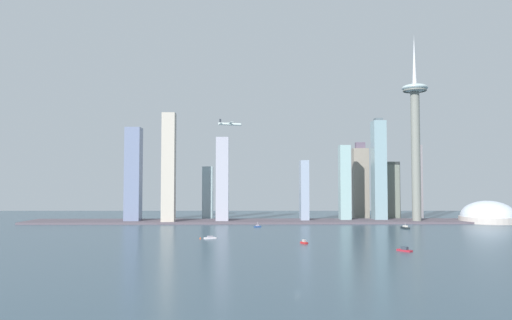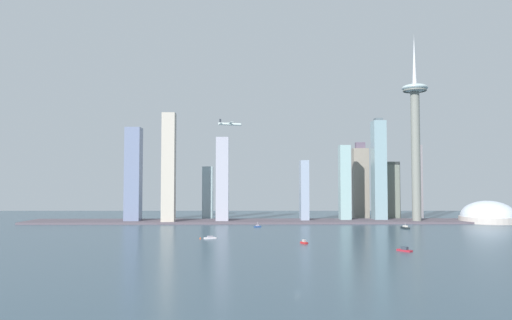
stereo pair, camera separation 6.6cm
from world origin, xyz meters
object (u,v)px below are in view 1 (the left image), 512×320
(skyscraper_3, at_px, (389,191))
(skyscraper_9, at_px, (222,180))
(boat_0, at_px, (258,226))
(skyscraper_2, at_px, (304,191))
(skyscraper_0, at_px, (345,183))
(boat_4, at_px, (405,227))
(skyscraper_6, at_px, (392,190))
(skyscraper_7, at_px, (208,193))
(boat_3, at_px, (304,242))
(channel_buoy_1, at_px, (200,238))
(skyscraper_10, at_px, (133,175))
(skyscraper_1, at_px, (417,181))
(airplane, at_px, (230,124))
(observation_tower, at_px, (415,126))
(boat_1, at_px, (405,250))
(skyscraper_8, at_px, (379,170))
(skyscraper_5, at_px, (360,182))
(boat_2, at_px, (210,238))
(skyscraper_4, at_px, (169,168))
(stadium_dome, at_px, (488,217))

(skyscraper_3, distance_m, skyscraper_9, 275.19)
(boat_0, bearing_deg, skyscraper_2, -150.91)
(skyscraper_0, bearing_deg, boat_4, -65.44)
(skyscraper_6, distance_m, skyscraper_7, 312.80)
(boat_3, bearing_deg, channel_buoy_1, -140.38)
(skyscraper_0, height_order, skyscraper_10, skyscraper_10)
(skyscraper_0, distance_m, skyscraper_1, 156.66)
(boat_3, height_order, airplane, airplane)
(observation_tower, bearing_deg, boat_1, -111.46)
(skyscraper_8, relative_size, skyscraper_10, 1.12)
(observation_tower, distance_m, skyscraper_8, 85.69)
(boat_3, bearing_deg, skyscraper_8, 121.83)
(boat_1, bearing_deg, skyscraper_0, -37.49)
(skyscraper_5, xyz_separation_m, channel_buoy_1, (-235.82, -278.46, -58.85))
(skyscraper_9, distance_m, channel_buoy_1, 214.62)
(boat_1, height_order, boat_2, boat_1)
(boat_3, bearing_deg, skyscraper_2, 143.98)
(skyscraper_2, bearing_deg, boat_0, -129.12)
(skyscraper_7, height_order, boat_3, skyscraper_7)
(skyscraper_9, bearing_deg, skyscraper_3, 12.54)
(skyscraper_4, height_order, channel_buoy_1, skyscraper_4)
(skyscraper_10, bearing_deg, skyscraper_3, 7.98)
(observation_tower, bearing_deg, skyscraper_2, 172.38)
(skyscraper_10, bearing_deg, skyscraper_9, -1.46)
(boat_0, xyz_separation_m, boat_1, (122.68, -223.80, 0.22))
(skyscraper_5, relative_size, skyscraper_10, 0.89)
(boat_0, bearing_deg, skyscraper_8, -174.84)
(skyscraper_4, bearing_deg, skyscraper_6, 17.03)
(skyscraper_7, relative_size, skyscraper_9, 0.67)
(skyscraper_8, xyz_separation_m, airplane, (-228.19, -50.50, 65.41))
(skyscraper_10, distance_m, boat_3, 343.44)
(skyscraper_8, relative_size, skyscraper_9, 1.25)
(stadium_dome, xyz_separation_m, skyscraper_4, (-471.55, -7.74, 72.11))
(skyscraper_3, relative_size, skyscraper_4, 0.58)
(stadium_dome, distance_m, boat_4, 177.78)
(skyscraper_2, relative_size, skyscraper_4, 0.58)
(skyscraper_2, distance_m, boat_3, 266.22)
(skyscraper_4, height_order, boat_1, skyscraper_4)
(boat_3, relative_size, airplane, 0.28)
(skyscraper_3, relative_size, skyscraper_8, 0.58)
(skyscraper_0, xyz_separation_m, skyscraper_7, (-214.00, 39.13, -15.81))
(skyscraper_2, relative_size, airplane, 2.80)
(skyscraper_7, xyz_separation_m, skyscraper_8, (267.66, -37.19, 35.62))
(skyscraper_2, bearing_deg, skyscraper_7, 163.72)
(skyscraper_1, xyz_separation_m, airplane, (-313.30, -121.19, 82.11))
(skyscraper_7, bearing_deg, boat_0, -59.70)
(boat_0, height_order, boat_4, boat_4)
(skyscraper_8, relative_size, boat_4, 9.30)
(stadium_dome, xyz_separation_m, skyscraper_6, (-110.35, 102.91, 38.94))
(skyscraper_6, bearing_deg, skyscraper_9, -161.47)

